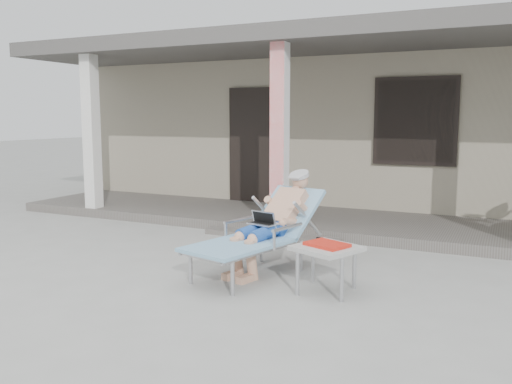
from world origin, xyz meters
The scene contains 7 objects.
ground centered at (0.00, 0.00, 0.00)m, with size 60.00×60.00×0.00m, color #9E9E99.
house centered at (0.00, 6.50, 1.67)m, with size 10.40×5.40×3.30m.
porch_deck centered at (0.00, 3.00, 0.07)m, with size 10.00×2.00×0.15m, color #605B56.
porch_overhang centered at (0.00, 2.95, 2.79)m, with size 10.00×2.30×2.85m.
porch_step centered at (0.00, 1.85, 0.04)m, with size 2.00×0.30×0.07m, color #605B56.
lounger centered at (0.61, 0.33, 0.73)m, with size 1.10×1.88×1.18m.
side_table centered at (1.45, -0.08, 0.42)m, with size 0.73×0.73×0.50m.
Camera 1 is at (3.04, -5.07, 1.73)m, focal length 38.00 mm.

